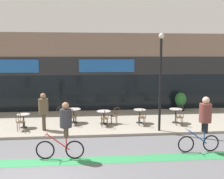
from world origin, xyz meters
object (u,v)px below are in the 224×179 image
object	(u,v)px
bistro_table_1	(74,113)
cafe_chair_1_near	(73,116)
bistro_table_0	(23,118)
cafe_chair_0_near	(20,121)
bistro_table_4	(176,113)
cafe_chair_2_side	(115,114)
cafe_chair_3_near	(142,116)
pedestrian_near_end	(43,108)
cyclist_2	(204,119)
lamp_post	(160,75)
bistro_table_2	(104,115)
cafe_chair_4_near	(180,116)
cafe_chair_1_side	(62,114)
bistro_table_3	(140,113)
planter_pot	(181,101)
cafe_chair_2_near	(105,117)
cyclist_1	(64,127)

from	to	relation	value
bistro_table_1	cafe_chair_1_near	distance (m)	0.63
bistro_table_0	cafe_chair_0_near	distance (m)	0.63
bistro_table_4	cafe_chair_2_side	xyz separation A→B (m)	(-3.32, 0.15, -0.03)
cafe_chair_1_near	bistro_table_0	bearing A→B (deg)	99.47
cafe_chair_3_near	pedestrian_near_end	distance (m)	5.04
cyclist_2	lamp_post	bearing A→B (deg)	-70.30
bistro_table_2	cafe_chair_4_near	xyz separation A→B (m)	(3.94, -0.77, 0.01)
lamp_post	cafe_chair_0_near	bearing A→B (deg)	175.20
cafe_chair_4_near	lamp_post	size ratio (longest dim) A/B	0.19
bistro_table_0	cafe_chair_0_near	size ratio (longest dim) A/B	0.78
cafe_chair_1_side	cafe_chair_2_side	size ratio (longest dim) A/B	1.00
cyclist_2	bistro_table_1	bearing A→B (deg)	-42.60
bistro_table_4	cafe_chair_0_near	xyz separation A→B (m)	(-8.09, -0.83, -0.03)
cafe_chair_2_side	cafe_chair_4_near	bearing A→B (deg)	163.64
bistro_table_2	cafe_chair_1_side	bearing A→B (deg)	168.97
bistro_table_0	cafe_chair_1_side	size ratio (longest dim) A/B	0.78
lamp_post	cafe_chair_1_near	bearing A→B (deg)	162.31
bistro_table_4	cafe_chair_0_near	distance (m)	8.14
bistro_table_3	planter_pot	bearing A→B (deg)	40.85
bistro_table_3	pedestrian_near_end	size ratio (longest dim) A/B	0.40
cafe_chair_4_near	cyclist_2	xyz separation A→B (m)	(-0.28, -3.44, 0.69)
cyclist_2	cafe_chair_2_side	bearing A→B (deg)	-55.57
bistro_table_3	cafe_chair_4_near	world-z (taller)	cafe_chair_4_near
cafe_chair_1_near	cyclist_2	xyz separation A→B (m)	(5.31, -4.03, 0.69)
lamp_post	cafe_chair_2_near	bearing A→B (deg)	160.71
bistro_table_1	cafe_chair_2_near	distance (m)	1.96
bistro_table_0	cafe_chair_4_near	size ratio (longest dim) A/B	0.78
bistro_table_4	cafe_chair_4_near	xyz separation A→B (m)	(-0.01, -0.63, -0.03)
cafe_chair_2_near	pedestrian_near_end	size ratio (longest dim) A/B	0.49
bistro_table_0	pedestrian_near_end	xyz separation A→B (m)	(1.11, -0.56, 0.60)
cafe_chair_2_side	pedestrian_near_end	world-z (taller)	pedestrian_near_end
cafe_chair_3_near	cafe_chair_1_side	bearing A→B (deg)	76.20
cafe_chair_1_side	bistro_table_2	bearing A→B (deg)	-12.48
bistro_table_0	cafe_chair_0_near	xyz separation A→B (m)	(-0.00, -0.63, 0.02)
bistro_table_4	cyclist_2	bearing A→B (deg)	-94.08
cafe_chair_4_near	planter_pot	bearing A→B (deg)	-13.94
cafe_chair_4_near	cyclist_1	xyz separation A→B (m)	(-5.67, -3.66, 0.59)
bistro_table_4	cyclist_1	world-z (taller)	cyclist_1
bistro_table_3	cyclist_2	world-z (taller)	cyclist_2
bistro_table_4	cafe_chair_4_near	bearing A→B (deg)	-90.83
bistro_table_3	bistro_table_1	bearing A→B (deg)	173.09
bistro_table_4	cafe_chair_1_near	bearing A→B (deg)	-179.64
bistro_table_2	pedestrian_near_end	world-z (taller)	pedestrian_near_end
cafe_chair_4_near	bistro_table_4	bearing A→B (deg)	6.04
cafe_chair_1_side	cafe_chair_3_near	distance (m)	4.37
bistro_table_4	pedestrian_near_end	size ratio (longest dim) A/B	0.42
bistro_table_4	bistro_table_1	bearing A→B (deg)	173.97
bistro_table_2	lamp_post	distance (m)	3.79
bistro_table_2	cyclist_2	world-z (taller)	cyclist_2
cafe_chair_1_near	cafe_chair_2_near	distance (m)	1.71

